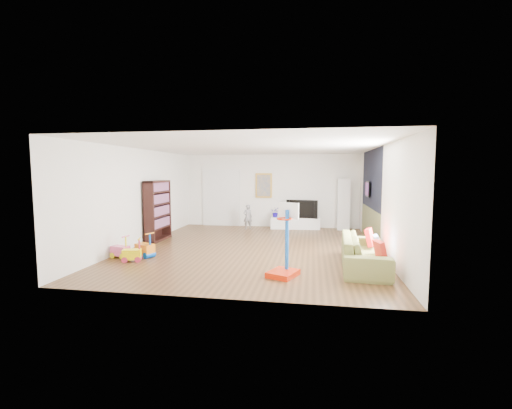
% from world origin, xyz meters
% --- Properties ---
extents(floor, '(6.50, 7.50, 0.00)m').
position_xyz_m(floor, '(0.00, 0.00, 0.00)').
color(floor, brown).
rests_on(floor, ground).
extents(ceiling, '(6.50, 7.50, 0.00)m').
position_xyz_m(ceiling, '(0.00, 0.00, 2.70)').
color(ceiling, white).
rests_on(ceiling, ground).
extents(wall_back, '(6.50, 0.00, 2.70)m').
position_xyz_m(wall_back, '(0.00, 3.75, 1.35)').
color(wall_back, white).
rests_on(wall_back, ground).
extents(wall_front, '(6.50, 0.00, 2.70)m').
position_xyz_m(wall_front, '(0.00, -3.75, 1.35)').
color(wall_front, silver).
rests_on(wall_front, ground).
extents(wall_left, '(0.00, 7.50, 2.70)m').
position_xyz_m(wall_left, '(-3.25, 0.00, 1.35)').
color(wall_left, silver).
rests_on(wall_left, ground).
extents(wall_right, '(0.00, 7.50, 2.70)m').
position_xyz_m(wall_right, '(3.25, 0.00, 1.35)').
color(wall_right, silver).
rests_on(wall_right, ground).
extents(navy_accent, '(0.01, 3.20, 1.70)m').
position_xyz_m(navy_accent, '(3.23, 1.40, 1.85)').
color(navy_accent, black).
rests_on(navy_accent, wall_right).
extents(olive_wainscot, '(0.01, 3.20, 1.00)m').
position_xyz_m(olive_wainscot, '(3.23, 1.40, 0.50)').
color(olive_wainscot, brown).
rests_on(olive_wainscot, wall_right).
extents(doorway, '(1.45, 0.06, 2.10)m').
position_xyz_m(doorway, '(-1.90, 3.71, 1.05)').
color(doorway, white).
rests_on(doorway, ground).
extents(painting_back, '(0.62, 0.06, 0.92)m').
position_xyz_m(painting_back, '(-0.25, 3.71, 1.55)').
color(painting_back, gold).
rests_on(painting_back, wall_back).
extents(artwork_right, '(0.04, 0.56, 0.46)m').
position_xyz_m(artwork_right, '(3.17, 1.60, 1.55)').
color(artwork_right, '#7F3F8C').
rests_on(artwork_right, wall_right).
extents(media_console, '(1.79, 0.55, 0.41)m').
position_xyz_m(media_console, '(0.95, 3.39, 0.21)').
color(media_console, white).
rests_on(media_console, ground).
extents(tall_cabinet, '(0.44, 0.44, 1.81)m').
position_xyz_m(tall_cabinet, '(2.66, 3.48, 0.91)').
color(tall_cabinet, white).
rests_on(tall_cabinet, ground).
extents(bookshelf, '(0.33, 1.23, 1.80)m').
position_xyz_m(bookshelf, '(-3.03, 0.63, 0.90)').
color(bookshelf, black).
rests_on(bookshelf, ground).
extents(sofa, '(1.06, 2.38, 0.68)m').
position_xyz_m(sofa, '(2.67, -1.45, 0.34)').
color(sofa, olive).
rests_on(sofa, ground).
extents(basketball_hoop, '(0.69, 0.75, 1.45)m').
position_xyz_m(basketball_hoop, '(1.00, -2.38, 0.73)').
color(basketball_hoop, '#BE2005').
rests_on(basketball_hoop, ground).
extents(ride_on_yellow, '(0.46, 0.36, 0.53)m').
position_xyz_m(ride_on_yellow, '(-2.52, -1.83, 0.27)').
color(ride_on_yellow, '#FFE804').
rests_on(ride_on_yellow, ground).
extents(ride_on_orange, '(0.53, 0.44, 0.60)m').
position_xyz_m(ride_on_orange, '(-2.44, -1.38, 0.30)').
color(ride_on_orange, orange).
rests_on(ride_on_orange, ground).
extents(ride_on_pink, '(0.45, 0.33, 0.54)m').
position_xyz_m(ride_on_pink, '(-2.97, -1.56, 0.27)').
color(ride_on_pink, '#E45387').
rests_on(ride_on_pink, ground).
extents(child, '(0.39, 0.33, 0.89)m').
position_xyz_m(child, '(-0.73, 3.02, 0.44)').
color(child, gray).
rests_on(child, ground).
extents(tv, '(1.14, 0.33, 0.65)m').
position_xyz_m(tv, '(1.21, 3.38, 0.74)').
color(tv, black).
rests_on(tv, media_console).
extents(vase_plant, '(0.36, 0.32, 0.36)m').
position_xyz_m(vase_plant, '(0.23, 3.41, 0.59)').
color(vase_plant, '#180992').
rests_on(vase_plant, media_console).
extents(pillow_left, '(0.18, 0.38, 0.37)m').
position_xyz_m(pillow_left, '(2.87, -2.11, 0.54)').
color(pillow_left, red).
rests_on(pillow_left, sofa).
extents(pillow_center, '(0.11, 0.36, 0.35)m').
position_xyz_m(pillow_center, '(2.93, -1.48, 0.54)').
color(pillow_center, white).
rests_on(pillow_center, sofa).
extents(pillow_right, '(0.22, 0.42, 0.40)m').
position_xyz_m(pillow_right, '(2.89, -0.76, 0.54)').
color(pillow_right, red).
rests_on(pillow_right, sofa).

